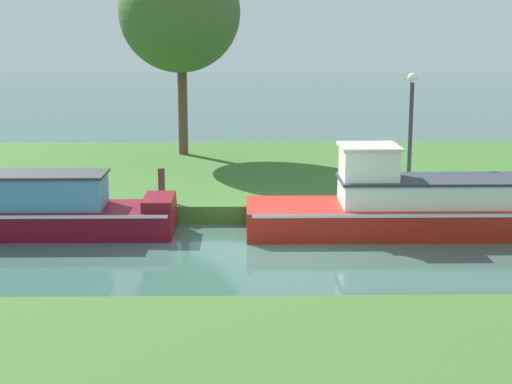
# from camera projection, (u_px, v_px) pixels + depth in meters

# --- Properties ---
(ground_plane) EXTENTS (120.00, 120.00, 0.00)m
(ground_plane) POSITION_uv_depth(u_px,v_px,m) (264.00, 248.00, 16.02)
(ground_plane) COLOR #35594E
(riverbank_far) EXTENTS (72.00, 10.00, 0.40)m
(riverbank_far) POSITION_uv_depth(u_px,v_px,m) (258.00, 174.00, 22.83)
(riverbank_far) COLOR #376728
(riverbank_far) RESTS_ON ground_plane
(red_barge) EXTENTS (10.33, 1.84, 1.90)m
(red_barge) POSITION_uv_depth(u_px,v_px,m) (484.00, 207.00, 17.15)
(red_barge) COLOR #B02015
(red_barge) RESTS_ON ground_plane
(maroon_narrowboat) EXTENTS (6.43, 1.54, 1.33)m
(maroon_narrowboat) POSITION_uv_depth(u_px,v_px,m) (21.00, 209.00, 17.00)
(maroon_narrowboat) COLOR maroon
(maroon_narrowboat) RESTS_ON ground_plane
(willow_tree_left) EXTENTS (3.61, 4.70, 6.14)m
(willow_tree_left) POSITION_uv_depth(u_px,v_px,m) (180.00, 12.00, 23.82)
(willow_tree_left) COLOR brown
(willow_tree_left) RESTS_ON riverbank_far
(lamp_post) EXTENTS (0.24, 0.24, 2.86)m
(lamp_post) POSITION_uv_depth(u_px,v_px,m) (411.00, 117.00, 19.20)
(lamp_post) COLOR #333338
(lamp_post) RESTS_ON riverbank_far
(mooring_post_near) EXTENTS (0.16, 0.16, 0.76)m
(mooring_post_near) POSITION_uv_depth(u_px,v_px,m) (162.00, 185.00, 18.40)
(mooring_post_near) COLOR #4D2F29
(mooring_post_near) RESTS_ON riverbank_far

